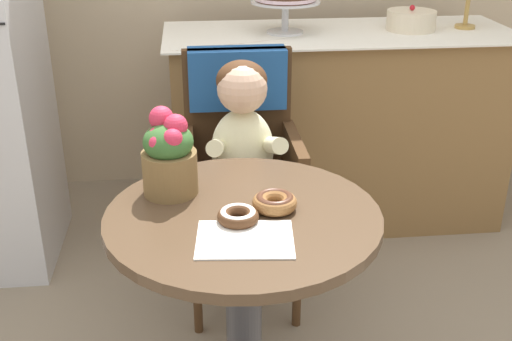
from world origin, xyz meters
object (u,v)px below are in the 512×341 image
object	(u,v)px
seated_child	(243,145)
donut_mid	(275,202)
cafe_table	(244,281)
donut_front	(238,215)
flower_vase	(169,154)
round_layer_cake	(411,20)
wicker_chair	(240,139)

from	to	relation	value
seated_child	donut_mid	world-z (taller)	seated_child
cafe_table	donut_mid	distance (m)	0.25
cafe_table	seated_child	xyz separation A→B (m)	(0.05, 0.57, 0.17)
donut_front	flower_vase	size ratio (longest dim) A/B	0.44
donut_front	seated_child	bearing A→B (deg)	83.70
cafe_table	flower_vase	xyz separation A→B (m)	(-0.19, 0.14, 0.33)
flower_vase	round_layer_cake	world-z (taller)	round_layer_cake
cafe_table	round_layer_cake	world-z (taller)	round_layer_cake
seated_child	donut_mid	xyz separation A→B (m)	(0.03, -0.56, 0.07)
flower_vase	seated_child	bearing A→B (deg)	60.92
round_layer_cake	wicker_chair	bearing A→B (deg)	-144.52
donut_front	round_layer_cake	world-z (taller)	round_layer_cake
wicker_chair	donut_mid	world-z (taller)	wicker_chair
round_layer_cake	cafe_table	bearing A→B (deg)	-123.59
seated_child	donut_front	size ratio (longest dim) A/B	6.91
donut_mid	round_layer_cake	size ratio (longest dim) A/B	0.54
cafe_table	donut_front	bearing A→B (deg)	-108.98
wicker_chair	flower_vase	world-z (taller)	flower_vase
seated_child	flower_vase	world-z (taller)	seated_child
donut_front	flower_vase	bearing A→B (deg)	131.81
cafe_table	donut_front	world-z (taller)	donut_front
wicker_chair	seated_child	bearing A→B (deg)	-90.06
wicker_chair	donut_mid	size ratio (longest dim) A/B	8.16
donut_front	flower_vase	xyz separation A→B (m)	(-0.17, 0.19, 0.10)
cafe_table	round_layer_cake	xyz separation A→B (m)	(0.87, 1.30, 0.43)
donut_mid	flower_vase	bearing A→B (deg)	153.96
wicker_chair	seated_child	xyz separation A→B (m)	(-0.00, -0.16, 0.04)
seated_child	round_layer_cake	size ratio (longest dim) A/B	3.36
wicker_chair	seated_child	world-z (taller)	seated_child
flower_vase	wicker_chair	bearing A→B (deg)	67.83
round_layer_cake	seated_child	bearing A→B (deg)	-137.89
seated_child	donut_front	world-z (taller)	seated_child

